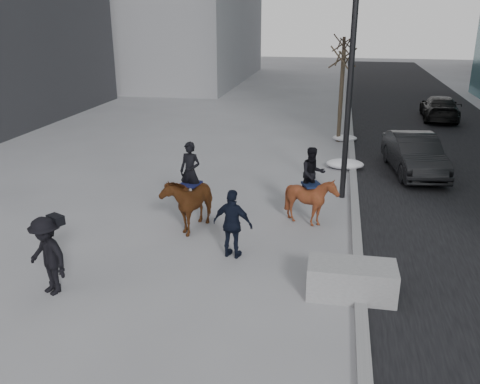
% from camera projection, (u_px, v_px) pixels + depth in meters
% --- Properties ---
extents(ground, '(120.00, 120.00, 0.00)m').
position_uv_depth(ground, '(231.00, 268.00, 12.13)').
color(ground, gray).
rests_on(ground, ground).
extents(road, '(8.00, 90.00, 0.01)m').
position_uv_depth(road, '(455.00, 166.00, 20.13)').
color(road, black).
rests_on(road, ground).
extents(curb, '(0.25, 90.00, 0.12)m').
position_uv_depth(curb, '(352.00, 159.00, 20.82)').
color(curb, gray).
rests_on(curb, ground).
extents(planter, '(1.87, 0.95, 0.75)m').
position_uv_depth(planter, '(351.00, 280.00, 10.82)').
color(planter, '#959597').
rests_on(planter, ground).
extents(car_near, '(2.13, 4.62, 1.47)m').
position_uv_depth(car_near, '(414.00, 154.00, 19.01)').
color(car_near, black).
rests_on(car_near, ground).
extents(car_far, '(2.15, 4.69, 1.33)m').
position_uv_depth(car_far, '(440.00, 108.00, 28.55)').
color(car_far, black).
rests_on(car_far, ground).
extents(tree_near, '(1.20, 1.20, 4.62)m').
position_uv_depth(tree_near, '(341.00, 92.00, 23.15)').
color(tree_near, '#3B2E23').
rests_on(tree_near, ground).
extents(tree_far, '(1.20, 1.20, 4.93)m').
position_uv_depth(tree_far, '(342.00, 72.00, 29.18)').
color(tree_far, '#33241E').
rests_on(tree_far, ground).
extents(mounted_left, '(1.24, 2.02, 2.43)m').
position_uv_depth(mounted_left, '(190.00, 197.00, 14.13)').
color(mounted_left, '#4F2D0F').
rests_on(mounted_left, ground).
extents(mounted_right, '(1.61, 1.69, 2.23)m').
position_uv_depth(mounted_right, '(311.00, 194.00, 14.34)').
color(mounted_right, '#512A10').
rests_on(mounted_right, ground).
extents(feeder, '(1.09, 0.96, 1.75)m').
position_uv_depth(feeder, '(233.00, 224.00, 12.39)').
color(feeder, black).
rests_on(feeder, ground).
extents(camera_crew, '(1.30, 1.07, 1.75)m').
position_uv_depth(camera_crew, '(47.00, 256.00, 10.77)').
color(camera_crew, black).
rests_on(camera_crew, ground).
extents(lamppost, '(0.25, 0.80, 9.09)m').
position_uv_depth(lamppost, '(353.00, 39.00, 15.06)').
color(lamppost, black).
rests_on(lamppost, ground).
extents(snow_piles, '(1.45, 5.35, 0.37)m').
position_uv_depth(snow_piles, '(345.00, 154.00, 21.12)').
color(snow_piles, silver).
rests_on(snow_piles, ground).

